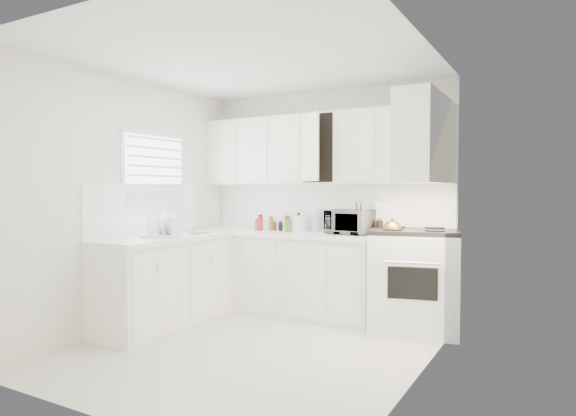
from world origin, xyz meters
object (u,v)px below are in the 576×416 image
Objects in this scene: rice_cooker at (299,222)px; stove at (414,266)px; microwave at (349,219)px; dish_rack at (164,226)px; tea_kettle at (392,228)px; utensil_crock at (359,218)px.

stove is at bearing 1.07° from rice_cooker.
microwave is 1.14× the size of dish_rack.
microwave reaches higher than tea_kettle.
rice_cooker is at bearing -176.91° from microwave.
stove reaches higher than tea_kettle.
tea_kettle is 0.64× the size of utensil_crock.
rice_cooker is (-1.38, 0.10, 0.40)m from stove.
utensil_crock is at bearing 13.01° from dish_rack.
microwave reaches higher than dish_rack.
stove is 0.46m from tea_kettle.
microwave is at bearing 163.06° from stove.
tea_kettle is 0.57× the size of dish_rack.
rice_cooker is (-1.20, 0.26, 0.01)m from tea_kettle.
tea_kettle is 1.09× the size of rice_cooker.
microwave is at bearing 18.24° from dish_rack.
rice_cooker is 1.55m from dish_rack.
utensil_crock reaches higher than microwave.
utensil_crock is at bearing -29.99° from microwave.
stove reaches higher than utensil_crock.
dish_rack reaches higher than rice_cooker.
stove is 0.86m from microwave.
dish_rack is (-2.27, -1.17, 0.40)m from stove.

